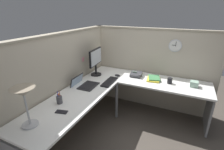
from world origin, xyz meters
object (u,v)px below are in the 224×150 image
keyboard (109,82)px  desk_lamp_dome (24,95)px  cell_phone (62,112)px  tissue_box (194,84)px  laptop (83,84)px  office_phone (137,75)px  wall_clock (175,46)px  book_stack (154,78)px  coffee_mug (170,81)px  pen_cup (59,100)px  monitor (96,60)px  computer_mouse (117,75)px

keyboard → desk_lamp_dome: size_ratio=0.97×
cell_phone → tissue_box: size_ratio=1.20×
tissue_box → laptop: bearing=113.2°
office_phone → tissue_box: bearing=-91.7°
laptop → wall_clock: bearing=-50.7°
keyboard → book_stack: bearing=-58.6°
coffee_mug → keyboard: bearing=112.0°
coffee_mug → pen_cup: bearing=135.4°
desk_lamp_dome → tissue_box: size_ratio=3.71×
keyboard → coffee_mug: 1.01m
monitor → book_stack: bearing=-77.7°
computer_mouse → book_stack: (0.12, -0.65, 0.00)m
office_phone → keyboard: bearing=142.6°
laptop → cell_phone: bearing=-165.8°
book_stack → keyboard: bearing=123.3°
desk_lamp_dome → tissue_box: 2.42m
coffee_mug → tissue_box: 0.37m
desk_lamp_dome → wall_clock: wall_clock is taller
laptop → book_stack: laptop is taller
monitor → keyboard: monitor is taller
laptop → coffee_mug: size_ratio=4.11×
laptop → office_phone: 1.00m
desk_lamp_dome → laptop: bearing=2.5°
monitor → office_phone: (0.24, -0.72, -0.26)m
office_phone → tissue_box: size_ratio=1.76×
keyboard → computer_mouse: 0.32m
office_phone → wall_clock: 0.84m
office_phone → laptop: bearing=137.3°
wall_clock → coffee_mug: bearing=-177.5°
pen_cup → laptop: bearing=2.6°
laptop → book_stack: size_ratio=1.24×
wall_clock → book_stack: bearing=139.6°
pen_cup → wall_clock: (1.63, -1.23, 0.52)m
pen_cup → office_phone: bearing=-26.0°
pen_cup → wall_clock: 2.11m
computer_mouse → tissue_box: 1.30m
monitor → wall_clock: 1.43m
monitor → tissue_box: (0.21, -1.69, -0.25)m
office_phone → desk_lamp_dome: bearing=160.9°
pen_cup → tissue_box: pen_cup is taller
monitor → coffee_mug: size_ratio=5.21×
desk_lamp_dome → tissue_box: (1.79, -1.60, -0.32)m
cell_phone → pen_cup: bearing=31.9°
desk_lamp_dome → computer_mouse: bearing=-10.2°
monitor → book_stack: size_ratio=1.57×
monitor → office_phone: monitor is taller
computer_mouse → wall_clock: (0.43, -0.91, 0.55)m
keyboard → office_phone: bearing=-39.4°
pen_cup → book_stack: bearing=-36.3°
tissue_box → wall_clock: wall_clock is taller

